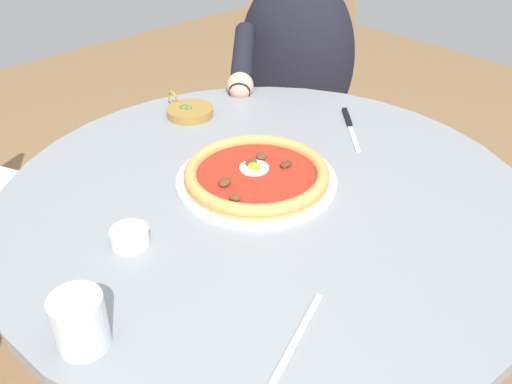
% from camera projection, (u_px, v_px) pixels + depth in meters
% --- Properties ---
extents(dining_table, '(1.01, 1.01, 0.74)m').
position_uv_depth(dining_table, '(266.00, 255.00, 1.11)').
color(dining_table, gray).
rests_on(dining_table, ground).
extents(pizza_on_plate, '(0.31, 0.31, 0.03)m').
position_uv_depth(pizza_on_plate, '(256.00, 175.00, 1.05)').
color(pizza_on_plate, white).
rests_on(pizza_on_plate, dining_table).
extents(water_glass, '(0.07, 0.07, 0.08)m').
position_uv_depth(water_glass, '(81.00, 325.00, 0.71)').
color(water_glass, silver).
rests_on(water_glass, dining_table).
extents(steak_knife, '(0.16, 0.15, 0.01)m').
position_uv_depth(steak_knife, '(349.00, 123.00, 1.26)').
color(steak_knife, silver).
rests_on(steak_knife, dining_table).
extents(ramekin_capers, '(0.06, 0.06, 0.03)m').
position_uv_depth(ramekin_capers, '(130.00, 236.00, 0.89)').
color(ramekin_capers, white).
rests_on(ramekin_capers, dining_table).
extents(olive_pan, '(0.14, 0.11, 0.04)m').
position_uv_depth(olive_pan, '(189.00, 111.00, 1.30)').
color(olive_pan, olive).
rests_on(olive_pan, dining_table).
extents(fork_utensil, '(0.07, 0.17, 0.00)m').
position_uv_depth(fork_utensil, '(297.00, 338.00, 0.73)').
color(fork_utensil, '#BCBCC1').
rests_on(fork_utensil, dining_table).
extents(diner_person, '(0.44, 0.58, 1.15)m').
position_uv_depth(diner_person, '(293.00, 124.00, 1.78)').
color(diner_person, '#282833').
rests_on(diner_person, ground).
extents(cafe_chair_diner, '(0.54, 0.54, 0.86)m').
position_uv_depth(cafe_chair_diner, '(297.00, 103.00, 1.89)').
color(cafe_chair_diner, '#957050').
rests_on(cafe_chair_diner, ground).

